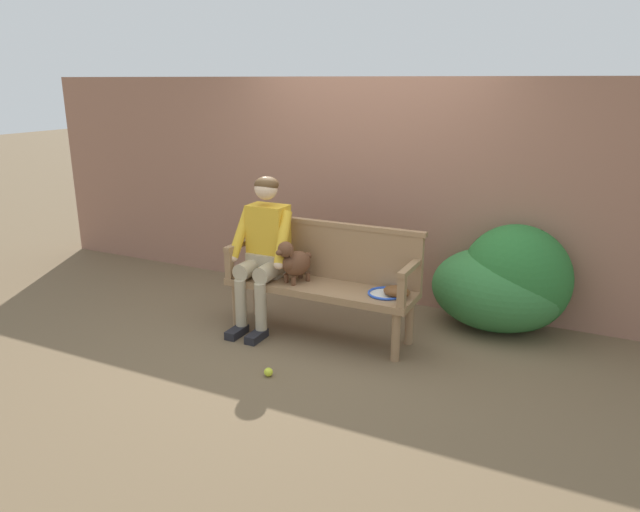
{
  "coord_description": "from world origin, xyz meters",
  "views": [
    {
      "loc": [
        2.07,
        -4.22,
        2.13
      ],
      "look_at": [
        0.0,
        0.0,
        0.72
      ],
      "focal_mm": 33.13,
      "sensor_mm": 36.0,
      "label": 1
    }
  ],
  "objects_px": {
    "person_seated": "(264,246)",
    "dog_on_bench": "(294,261)",
    "baseball_glove": "(397,291)",
    "garden_bench": "(320,291)",
    "tennis_racket": "(387,292)",
    "tennis_ball": "(268,372)"
  },
  "relations": [
    {
      "from": "dog_on_bench",
      "to": "tennis_racket",
      "type": "distance_m",
      "value": 0.83
    },
    {
      "from": "garden_bench",
      "to": "baseball_glove",
      "type": "distance_m",
      "value": 0.69
    },
    {
      "from": "garden_bench",
      "to": "tennis_ball",
      "type": "height_order",
      "value": "garden_bench"
    },
    {
      "from": "dog_on_bench",
      "to": "baseball_glove",
      "type": "bearing_deg",
      "value": 3.35
    },
    {
      "from": "person_seated",
      "to": "dog_on_bench",
      "type": "xyz_separation_m",
      "value": [
        0.32,
        -0.04,
        -0.08
      ]
    },
    {
      "from": "garden_bench",
      "to": "dog_on_bench",
      "type": "height_order",
      "value": "dog_on_bench"
    },
    {
      "from": "baseball_glove",
      "to": "tennis_ball",
      "type": "relative_size",
      "value": 3.33
    },
    {
      "from": "dog_on_bench",
      "to": "person_seated",
      "type": "bearing_deg",
      "value": 172.14
    },
    {
      "from": "tennis_racket",
      "to": "tennis_ball",
      "type": "height_order",
      "value": "tennis_racket"
    },
    {
      "from": "dog_on_bench",
      "to": "tennis_ball",
      "type": "relative_size",
      "value": 5.71
    },
    {
      "from": "person_seated",
      "to": "baseball_glove",
      "type": "relative_size",
      "value": 6.07
    },
    {
      "from": "baseball_glove",
      "to": "dog_on_bench",
      "type": "bearing_deg",
      "value": -169.32
    },
    {
      "from": "person_seated",
      "to": "tennis_ball",
      "type": "bearing_deg",
      "value": -57.9
    },
    {
      "from": "person_seated",
      "to": "dog_on_bench",
      "type": "relative_size",
      "value": 3.55
    },
    {
      "from": "tennis_ball",
      "to": "person_seated",
      "type": "bearing_deg",
      "value": 122.1
    },
    {
      "from": "person_seated",
      "to": "dog_on_bench",
      "type": "distance_m",
      "value": 0.33
    },
    {
      "from": "garden_bench",
      "to": "dog_on_bench",
      "type": "xyz_separation_m",
      "value": [
        -0.22,
        -0.05,
        0.25
      ]
    },
    {
      "from": "garden_bench",
      "to": "person_seated",
      "type": "distance_m",
      "value": 0.63
    },
    {
      "from": "garden_bench",
      "to": "tennis_racket",
      "type": "relative_size",
      "value": 2.87
    },
    {
      "from": "person_seated",
      "to": "baseball_glove",
      "type": "distance_m",
      "value": 1.24
    },
    {
      "from": "garden_bench",
      "to": "dog_on_bench",
      "type": "relative_size",
      "value": 4.36
    },
    {
      "from": "tennis_racket",
      "to": "baseball_glove",
      "type": "xyz_separation_m",
      "value": [
        0.09,
        -0.04,
        0.04
      ]
    }
  ]
}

